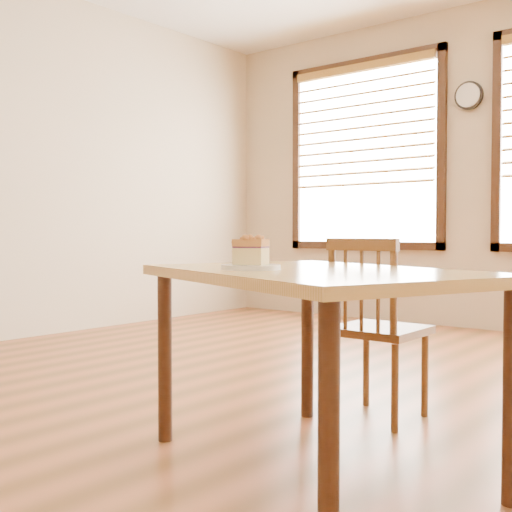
{
  "coord_description": "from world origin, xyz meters",
  "views": [
    {
      "loc": [
        1.43,
        -1.87,
        0.88
      ],
      "look_at": [
        -0.08,
        -0.02,
        0.8
      ],
      "focal_mm": 45.0,
      "sensor_mm": 36.0,
      "label": 1
    }
  ],
  "objects": [
    {
      "name": "cafe_table_main",
      "position": [
        0.1,
        0.11,
        0.66
      ],
      "size": [
        1.53,
        1.28,
        0.75
      ],
      "rotation": [
        0.0,
        0.0,
        -0.37
      ],
      "color": "tan",
      "rests_on": "ground"
    },
    {
      "name": "plate",
      "position": [
        -0.08,
        -0.05,
        0.76
      ],
      "size": [
        0.22,
        0.22,
        0.02
      ],
      "color": "white",
      "rests_on": "cafe_table_main"
    },
    {
      "name": "wall_clock",
      "position": [
        -0.8,
        3.96,
        2.15
      ],
      "size": [
        0.26,
        0.05,
        0.26
      ],
      "color": "black",
      "rests_on": "room_shell"
    },
    {
      "name": "window_left",
      "position": [
        -1.9,
        3.97,
        1.81
      ],
      "size": [
        1.76,
        0.1,
        1.96
      ],
      "color": "white",
      "rests_on": "room_shell"
    },
    {
      "name": "cake_slice",
      "position": [
        -0.08,
        -0.05,
        0.82
      ],
      "size": [
        0.14,
        0.12,
        0.11
      ],
      "rotation": [
        0.0,
        0.0,
        0.31
      ],
      "color": "#ECDF85",
      "rests_on": "plate"
    },
    {
      "name": "ground",
      "position": [
        0.0,
        0.0,
        0.0
      ],
      "size": [
        8.0,
        8.0,
        0.0
      ],
      "primitive_type": "plane",
      "color": "#99512C"
    },
    {
      "name": "cafe_chair_main",
      "position": [
        -0.03,
        0.82,
        0.44
      ],
      "size": [
        0.4,
        0.4,
        0.87
      ],
      "rotation": [
        0.0,
        0.0,
        3.15
      ],
      "color": "brown",
      "rests_on": "ground"
    }
  ]
}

